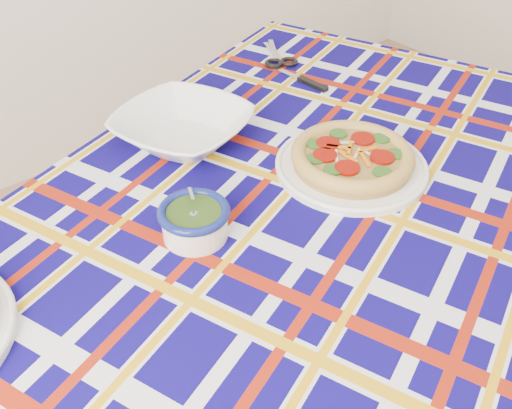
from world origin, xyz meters
TOP-DOWN VIEW (x-y plane):
  - dining_table at (-0.32, 0.41)m, footprint 1.88×1.51m
  - tablecloth at (-0.32, 0.41)m, footprint 1.93×1.55m
  - main_focaccia_plate at (-0.13, 0.46)m, footprint 0.40×0.40m
  - pesto_bowl at (-0.49, 0.49)m, footprint 0.17×0.17m
  - serving_bowl at (-0.33, 0.77)m, footprint 0.36×0.36m
  - table_knife at (0.06, 0.88)m, footprint 0.04×0.24m
  - kitchen_scissors at (0.12, 0.99)m, footprint 0.18×0.23m

SIDE VIEW (x-z plane):
  - dining_table at x=-0.32m, z-range 0.31..1.08m
  - tablecloth at x=-0.32m, z-range 0.66..0.77m
  - table_knife at x=0.06m, z-range 0.77..0.78m
  - kitchen_scissors at x=0.12m, z-range 0.77..0.79m
  - main_focaccia_plate at x=-0.13m, z-range 0.77..0.83m
  - serving_bowl at x=-0.33m, z-range 0.77..0.84m
  - pesto_bowl at x=-0.49m, z-range 0.77..0.85m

